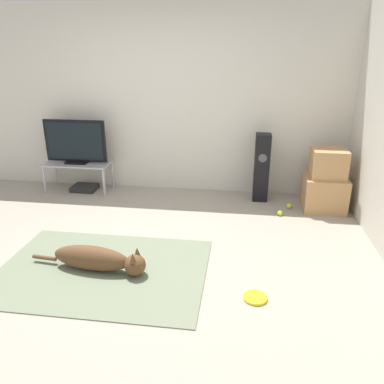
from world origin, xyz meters
name	(u,v)px	position (x,y,z in m)	size (l,w,h in m)	color
ground_plane	(122,258)	(0.00, 0.00, 0.00)	(12.00, 12.00, 0.00)	#9E9384
wall_back	(162,101)	(0.00, 2.10, 1.27)	(8.00, 0.06, 2.55)	beige
area_rug	(102,270)	(-0.12, -0.23, 0.01)	(1.95, 1.38, 0.01)	slate
dog	(99,259)	(-0.14, -0.24, 0.13)	(1.15, 0.27, 0.26)	brown
frisbee	(255,298)	(1.30, -0.47, 0.01)	(0.20, 0.20, 0.03)	yellow
cardboard_box_lower	(324,193)	(2.21, 1.56, 0.22)	(0.52, 0.48, 0.44)	tan
cardboard_box_upper	(328,163)	(2.21, 1.56, 0.62)	(0.42, 0.38, 0.36)	tan
floor_speaker	(262,168)	(1.41, 1.78, 0.46)	(0.20, 0.20, 0.92)	black
tv_stand	(78,166)	(-1.21, 1.79, 0.37)	(0.95, 0.42, 0.42)	#A8A8AD
tv	(75,142)	(-1.21, 1.79, 0.73)	(0.89, 0.20, 0.62)	black
tennis_ball_by_boxes	(280,213)	(1.64, 1.27, 0.03)	(0.07, 0.07, 0.07)	#C6E033
tennis_ball_near_speaker	(289,206)	(1.78, 1.52, 0.03)	(0.07, 0.07, 0.07)	#C6E033
game_console	(85,188)	(-1.15, 1.80, 0.04)	(0.35, 0.29, 0.07)	black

